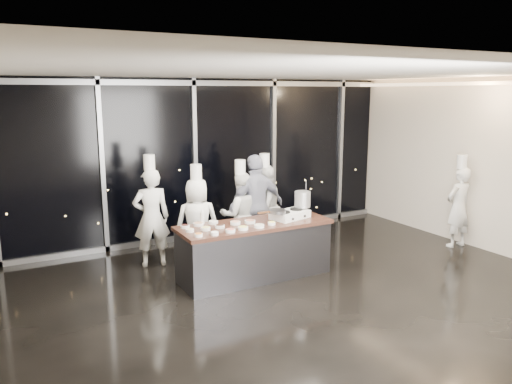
% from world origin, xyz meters
% --- Properties ---
extents(ground, '(9.00, 9.00, 0.00)m').
position_xyz_m(ground, '(0.00, 0.00, 0.00)').
color(ground, black).
rests_on(ground, ground).
extents(room_shell, '(9.02, 7.02, 3.21)m').
position_xyz_m(room_shell, '(0.18, 0.00, 2.25)').
color(room_shell, beige).
rests_on(room_shell, ground).
extents(window_wall, '(8.90, 0.11, 3.20)m').
position_xyz_m(window_wall, '(0.00, 3.43, 1.60)').
color(window_wall, black).
rests_on(window_wall, ground).
extents(demo_counter, '(2.46, 0.86, 0.90)m').
position_xyz_m(demo_counter, '(0.00, 0.90, 0.45)').
color(demo_counter, '#39383E').
rests_on(demo_counter, ground).
extents(stove, '(0.69, 0.52, 0.14)m').
position_xyz_m(stove, '(0.65, 0.89, 0.96)').
color(stove, white).
rests_on(stove, demo_counter).
extents(frying_pan, '(0.51, 0.35, 0.05)m').
position_xyz_m(frying_pan, '(0.36, 0.82, 1.06)').
color(frying_pan, slate).
rests_on(frying_pan, stove).
extents(stock_pot, '(0.32, 0.32, 0.26)m').
position_xyz_m(stock_pot, '(0.95, 0.98, 1.17)').
color(stock_pot, '#B7B8BA').
rests_on(stock_pot, stove).
extents(prep_bowls, '(1.38, 0.73, 0.05)m').
position_xyz_m(prep_bowls, '(-0.54, 0.86, 0.93)').
color(prep_bowls, white).
rests_on(prep_bowls, demo_counter).
extents(squeeze_bottle, '(0.07, 0.07, 0.25)m').
position_xyz_m(squeeze_bottle, '(-0.75, 1.24, 1.02)').
color(squeeze_bottle, silver).
rests_on(squeeze_bottle, demo_counter).
extents(chef_far_left, '(0.67, 0.49, 1.92)m').
position_xyz_m(chef_far_left, '(-1.27, 2.23, 0.86)').
color(chef_far_left, silver).
rests_on(chef_far_left, ground).
extents(chef_left, '(0.82, 0.61, 1.76)m').
position_xyz_m(chef_left, '(-0.60, 1.82, 0.78)').
color(chef_left, silver).
rests_on(chef_left, ground).
extents(chef_center, '(0.86, 0.74, 1.76)m').
position_xyz_m(chef_center, '(0.28, 1.97, 0.78)').
color(chef_center, silver).
rests_on(chef_center, ground).
extents(guest, '(1.10, 0.50, 1.85)m').
position_xyz_m(guest, '(0.57, 1.89, 0.92)').
color(guest, '#151A39').
rests_on(guest, ground).
extents(chef_right, '(0.94, 0.86, 1.81)m').
position_xyz_m(chef_right, '(0.90, 2.20, 0.80)').
color(chef_right, silver).
rests_on(chef_right, ground).
extents(chef_side, '(0.57, 0.38, 1.78)m').
position_xyz_m(chef_side, '(4.20, 0.50, 0.80)').
color(chef_side, silver).
rests_on(chef_side, ground).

